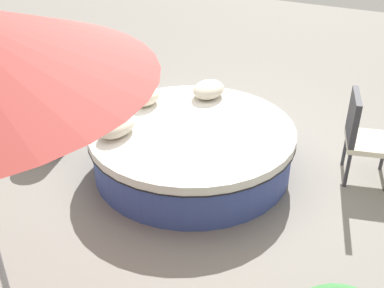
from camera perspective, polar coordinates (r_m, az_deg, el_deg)
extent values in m
plane|color=gray|center=(5.43, 0.00, -2.92)|extent=(16.00, 16.00, 0.00)
cylinder|color=#38478C|center=(5.31, 0.00, -0.96)|extent=(2.20, 2.20, 0.44)
cylinder|color=black|center=(5.20, 0.00, 1.08)|extent=(2.27, 2.27, 0.02)
cylinder|color=silver|center=(5.18, 0.00, 1.56)|extent=(2.26, 2.26, 0.10)
ellipsoid|color=beige|center=(5.83, 2.01, 6.62)|extent=(0.47, 0.36, 0.19)
ellipsoid|color=beige|center=(5.66, -5.60, 5.77)|extent=(0.41, 0.30, 0.20)
ellipsoid|color=beige|center=(5.04, -9.01, 2.15)|extent=(0.49, 0.31, 0.19)
cylinder|color=#333338|center=(5.72, 22.14, -1.04)|extent=(0.04, 0.04, 0.42)
cylinder|color=#333338|center=(5.66, 17.99, -0.58)|extent=(0.04, 0.04, 0.42)
cylinder|color=#333338|center=(5.28, 18.25, -3.00)|extent=(0.04, 0.04, 0.42)
cube|color=beige|center=(5.38, 20.73, 0.18)|extent=(0.63, 0.61, 0.06)
cube|color=#333338|center=(5.22, 18.91, 3.09)|extent=(0.52, 0.19, 0.50)
cylinder|color=#333338|center=(5.86, -17.09, 1.04)|extent=(0.41, 0.41, 0.47)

